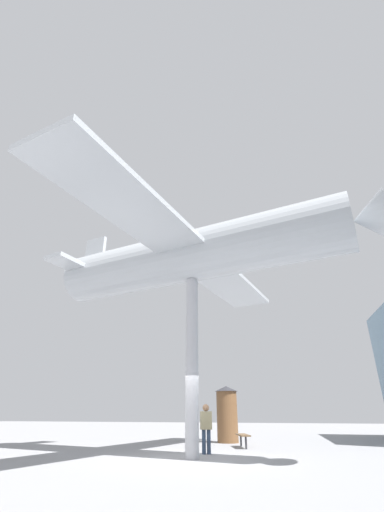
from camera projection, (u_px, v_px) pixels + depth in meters
ground_plane at (192, 459)px, 10.80m from camera, size 80.00×80.00×0.00m
support_pylon_central at (192, 360)px, 12.05m from camera, size 0.45×0.45×6.04m
suspended_airplane at (197, 255)px, 13.64m from camera, size 15.04×13.31×3.05m
visitor_person at (206, 425)px, 12.46m from camera, size 0.36×0.45×1.63m
plaza_bench at (243, 436)px, 14.44m from camera, size 1.58×0.79×0.50m
info_kiosk at (227, 413)px, 17.07m from camera, size 1.18×1.18×2.57m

